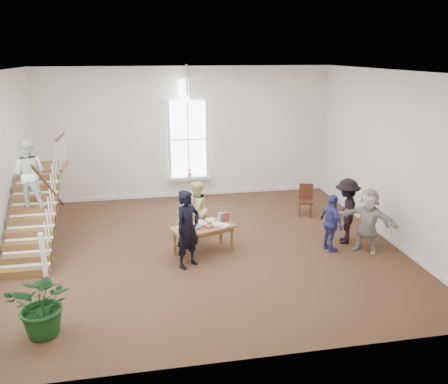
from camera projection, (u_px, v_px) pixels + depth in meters
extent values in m
plane|color=#462F1B|center=(207.00, 247.00, 11.56)|extent=(10.00, 10.00, 0.00)
plane|color=white|center=(188.00, 133.00, 15.09)|extent=(10.00, 0.00, 10.00)
plane|color=white|center=(247.00, 237.00, 6.65)|extent=(10.00, 0.00, 10.00)
plane|color=white|center=(390.00, 157.00, 11.71)|extent=(0.00, 9.00, 9.00)
plane|color=white|center=(205.00, 71.00, 10.18)|extent=(10.00, 10.00, 0.00)
cube|color=white|center=(189.00, 178.00, 15.39)|extent=(1.45, 0.28, 0.10)
plane|color=white|center=(188.00, 139.00, 15.09)|extent=(2.60, 0.00, 2.60)
plane|color=white|center=(187.00, 92.00, 14.60)|extent=(0.60, 0.60, 0.85)
cube|color=white|center=(189.00, 194.00, 15.73)|extent=(10.00, 0.04, 0.12)
imported|color=pink|center=(189.00, 173.00, 15.30)|extent=(0.17, 0.17, 0.30)
cube|color=brown|center=(25.00, 272.00, 10.04)|extent=(1.10, 0.30, 0.20)
cube|color=brown|center=(27.00, 259.00, 10.26)|extent=(1.10, 0.30, 0.20)
cube|color=brown|center=(29.00, 245.00, 10.48)|extent=(1.10, 0.30, 0.20)
cube|color=brown|center=(31.00, 233.00, 10.70)|extent=(1.10, 0.30, 0.20)
cube|color=brown|center=(32.00, 221.00, 10.92)|extent=(1.10, 0.30, 0.20)
cube|color=brown|center=(34.00, 209.00, 11.14)|extent=(1.10, 0.30, 0.20)
cube|color=brown|center=(36.00, 198.00, 11.36)|extent=(1.10, 0.30, 0.20)
cube|color=brown|center=(37.00, 188.00, 11.58)|extent=(1.10, 0.30, 0.20)
cube|color=brown|center=(39.00, 177.00, 11.80)|extent=(1.10, 0.30, 0.20)
cube|color=brown|center=(45.00, 168.00, 12.63)|extent=(1.10, 1.20, 0.12)
cube|color=white|center=(43.00, 256.00, 9.85)|extent=(0.10, 0.10, 1.10)
cylinder|color=#381B0F|center=(49.00, 188.00, 10.75)|extent=(0.07, 2.74, 1.86)
imported|color=silver|center=(29.00, 173.00, 10.85)|extent=(0.94, 0.79, 1.72)
cube|color=brown|center=(203.00, 227.00, 11.04)|extent=(1.72, 1.25, 0.05)
cube|color=brown|center=(203.00, 230.00, 11.06)|extent=(1.57, 1.10, 0.10)
cylinder|color=brown|center=(184.00, 251.00, 10.59)|extent=(0.07, 0.07, 0.68)
cylinder|color=brown|center=(232.00, 239.00, 11.23)|extent=(0.07, 0.07, 0.68)
cylinder|color=brown|center=(175.00, 242.00, 11.07)|extent=(0.07, 0.07, 0.68)
cylinder|color=brown|center=(221.00, 232.00, 11.71)|extent=(0.07, 0.07, 0.68)
cube|color=silver|center=(219.00, 224.00, 11.10)|extent=(0.25, 0.29, 0.06)
cube|color=beige|center=(223.00, 226.00, 11.03)|extent=(0.33, 0.33, 0.03)
cube|color=tan|center=(181.00, 227.00, 10.93)|extent=(0.20, 0.20, 0.03)
cube|color=silver|center=(216.00, 224.00, 11.11)|extent=(0.20, 0.29, 0.04)
cube|color=#4C5972|center=(196.00, 227.00, 10.93)|extent=(0.29, 0.31, 0.05)
cube|color=maroon|center=(208.00, 226.00, 11.00)|extent=(0.32, 0.34, 0.04)
cube|color=white|center=(198.00, 223.00, 11.20)|extent=(0.23, 0.25, 0.02)
cube|color=#BFB299|center=(202.00, 223.00, 11.17)|extent=(0.28, 0.34, 0.05)
cube|color=silver|center=(226.00, 225.00, 11.10)|extent=(0.21, 0.24, 0.03)
cube|color=beige|center=(200.00, 222.00, 11.23)|extent=(0.29, 0.30, 0.05)
cube|color=tan|center=(209.00, 221.00, 11.31)|extent=(0.19, 0.28, 0.06)
cube|color=silver|center=(210.00, 220.00, 11.41)|extent=(0.24, 0.27, 0.04)
cube|color=#4C5972|center=(219.00, 223.00, 11.20)|extent=(0.26, 0.28, 0.04)
imported|color=black|center=(188.00, 229.00, 10.28)|extent=(0.83, 0.78, 1.91)
imported|color=beige|center=(187.00, 218.00, 11.53)|extent=(0.86, 0.79, 1.48)
imported|color=#F6F399|center=(196.00, 209.00, 12.03)|extent=(0.98, 0.98, 1.60)
imported|color=#383C86|center=(331.00, 223.00, 11.14)|extent=(0.54, 0.95, 1.53)
imported|color=black|center=(346.00, 211.00, 11.63)|extent=(1.03, 1.31, 1.78)
imported|color=#B8B1A5|center=(368.00, 221.00, 11.08)|extent=(1.45, 1.48, 1.69)
imported|color=#113712|center=(44.00, 303.00, 7.83)|extent=(1.30, 1.17, 1.26)
cube|color=#381B0F|center=(306.00, 202.00, 13.67)|extent=(0.55, 0.55, 0.05)
cube|color=#381B0F|center=(306.00, 191.00, 13.77)|extent=(0.42, 0.18, 0.51)
cylinder|color=#381B0F|center=(300.00, 210.00, 13.60)|extent=(0.04, 0.04, 0.45)
cylinder|color=#381B0F|center=(311.00, 211.00, 13.55)|extent=(0.04, 0.04, 0.45)
cylinder|color=#381B0F|center=(300.00, 207.00, 13.93)|extent=(0.04, 0.04, 0.45)
cylinder|color=#381B0F|center=(311.00, 207.00, 13.88)|extent=(0.04, 0.04, 0.45)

